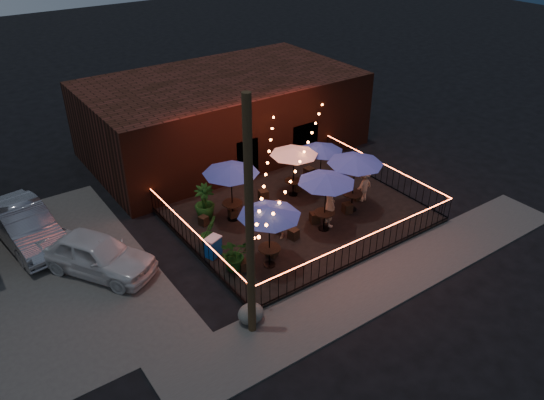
{
  "coord_description": "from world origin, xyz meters",
  "views": [
    {
      "loc": [
        -12.16,
        -13.34,
        12.33
      ],
      "look_at": [
        -1.47,
        1.89,
        1.41
      ],
      "focal_mm": 35.0,
      "sensor_mm": 36.0,
      "label": 1
    }
  ],
  "objects_px": {
    "utility_pole": "(250,227)",
    "cafe_table_2": "(327,179)",
    "cafe_table_1": "(231,170)",
    "cooler": "(213,247)",
    "cafe_table_3": "(294,152)",
    "boulder": "(251,314)",
    "cafe_table_0": "(269,212)",
    "cafe_table_4": "(356,160)",
    "cafe_table_5": "(322,148)"
  },
  "relations": [
    {
      "from": "utility_pole",
      "to": "cafe_table_3",
      "type": "bearing_deg",
      "value": 44.34
    },
    {
      "from": "cafe_table_3",
      "to": "cafe_table_0",
      "type": "bearing_deg",
      "value": -136.37
    },
    {
      "from": "cafe_table_1",
      "to": "boulder",
      "type": "distance_m",
      "value": 6.54
    },
    {
      "from": "cafe_table_3",
      "to": "utility_pole",
      "type": "bearing_deg",
      "value": -135.66
    },
    {
      "from": "cafe_table_3",
      "to": "cafe_table_4",
      "type": "xyz_separation_m",
      "value": [
        1.3,
        -2.54,
        0.23
      ]
    },
    {
      "from": "cafe_table_1",
      "to": "cafe_table_5",
      "type": "xyz_separation_m",
      "value": [
        4.84,
        0.05,
        -0.35
      ]
    },
    {
      "from": "cafe_table_4",
      "to": "cooler",
      "type": "xyz_separation_m",
      "value": [
        -6.66,
        0.51,
        -2.0
      ]
    },
    {
      "from": "utility_pole",
      "to": "cafe_table_1",
      "type": "distance_m",
      "value": 6.73
    },
    {
      "from": "utility_pole",
      "to": "boulder",
      "type": "height_order",
      "value": "utility_pole"
    },
    {
      "from": "boulder",
      "to": "cafe_table_3",
      "type": "bearing_deg",
      "value": 43.47
    },
    {
      "from": "cooler",
      "to": "cafe_table_1",
      "type": "bearing_deg",
      "value": 21.62
    },
    {
      "from": "cafe_table_1",
      "to": "cafe_table_2",
      "type": "relative_size",
      "value": 0.91
    },
    {
      "from": "cafe_table_4",
      "to": "cooler",
      "type": "distance_m",
      "value": 6.97
    },
    {
      "from": "cooler",
      "to": "cafe_table_2",
      "type": "bearing_deg",
      "value": -33.03
    },
    {
      "from": "cafe_table_2",
      "to": "cafe_table_4",
      "type": "height_order",
      "value": "cafe_table_4"
    },
    {
      "from": "cafe_table_0",
      "to": "cooler",
      "type": "xyz_separation_m",
      "value": [
        -1.42,
        1.72,
        -1.91
      ]
    },
    {
      "from": "cafe_table_1",
      "to": "cafe_table_5",
      "type": "bearing_deg",
      "value": 0.58
    },
    {
      "from": "utility_pole",
      "to": "cafe_table_2",
      "type": "height_order",
      "value": "utility_pole"
    },
    {
      "from": "cafe_table_0",
      "to": "cafe_table_5",
      "type": "distance_m",
      "value": 6.49
    },
    {
      "from": "utility_pole",
      "to": "cafe_table_0",
      "type": "distance_m",
      "value": 3.64
    },
    {
      "from": "cafe_table_3",
      "to": "cafe_table_2",
      "type": "bearing_deg",
      "value": -102.74
    },
    {
      "from": "cafe_table_2",
      "to": "cafe_table_4",
      "type": "bearing_deg",
      "value": 13.75
    },
    {
      "from": "utility_pole",
      "to": "cafe_table_1",
      "type": "height_order",
      "value": "utility_pole"
    },
    {
      "from": "cafe_table_2",
      "to": "cooler",
      "type": "distance_m",
      "value": 5.15
    },
    {
      "from": "cafe_table_5",
      "to": "cooler",
      "type": "xyz_separation_m",
      "value": [
        -6.81,
        -1.87,
        -1.61
      ]
    },
    {
      "from": "cafe_table_0",
      "to": "cafe_table_5",
      "type": "xyz_separation_m",
      "value": [
        5.4,
        3.59,
        -0.31
      ]
    },
    {
      "from": "utility_pole",
      "to": "cafe_table_0",
      "type": "relative_size",
      "value": 2.69
    },
    {
      "from": "cafe_table_0",
      "to": "cafe_table_2",
      "type": "relative_size",
      "value": 0.97
    },
    {
      "from": "cafe_table_0",
      "to": "cafe_table_1",
      "type": "xyz_separation_m",
      "value": [
        0.56,
        3.54,
        0.04
      ]
    },
    {
      "from": "utility_pole",
      "to": "cafe_table_5",
      "type": "relative_size",
      "value": 3.08
    },
    {
      "from": "cafe_table_3",
      "to": "cooler",
      "type": "bearing_deg",
      "value": -159.24
    },
    {
      "from": "cafe_table_0",
      "to": "boulder",
      "type": "relative_size",
      "value": 3.32
    },
    {
      "from": "cafe_table_1",
      "to": "boulder",
      "type": "bearing_deg",
      "value": -115.93
    },
    {
      "from": "cafe_table_2",
      "to": "cafe_table_0",
      "type": "bearing_deg",
      "value": -167.41
    },
    {
      "from": "cafe_table_2",
      "to": "boulder",
      "type": "height_order",
      "value": "cafe_table_2"
    },
    {
      "from": "cafe_table_1",
      "to": "cooler",
      "type": "relative_size",
      "value": 3.38
    },
    {
      "from": "utility_pole",
      "to": "cafe_table_4",
      "type": "relative_size",
      "value": 2.98
    },
    {
      "from": "cafe_table_0",
      "to": "cafe_table_1",
      "type": "relative_size",
      "value": 1.07
    },
    {
      "from": "utility_pole",
      "to": "cafe_table_3",
      "type": "xyz_separation_m",
      "value": [
        6.26,
        6.11,
        -1.67
      ]
    },
    {
      "from": "cafe_table_4",
      "to": "utility_pole",
      "type": "bearing_deg",
      "value": -154.71
    },
    {
      "from": "cafe_table_2",
      "to": "boulder",
      "type": "relative_size",
      "value": 3.42
    },
    {
      "from": "cafe_table_2",
      "to": "cafe_table_4",
      "type": "relative_size",
      "value": 1.14
    },
    {
      "from": "cafe_table_5",
      "to": "boulder",
      "type": "relative_size",
      "value": 2.9
    },
    {
      "from": "cafe_table_1",
      "to": "cafe_table_4",
      "type": "xyz_separation_m",
      "value": [
        4.69,
        -2.33,
        0.04
      ]
    },
    {
      "from": "cafe_table_5",
      "to": "cafe_table_3",
      "type": "bearing_deg",
      "value": 173.51
    },
    {
      "from": "utility_pole",
      "to": "cafe_table_2",
      "type": "relative_size",
      "value": 2.61
    },
    {
      "from": "cafe_table_3",
      "to": "cafe_table_1",
      "type": "bearing_deg",
      "value": -176.37
    },
    {
      "from": "cafe_table_3",
      "to": "boulder",
      "type": "distance_m",
      "value": 8.61
    },
    {
      "from": "cafe_table_2",
      "to": "cafe_table_3",
      "type": "distance_m",
      "value": 3.11
    },
    {
      "from": "cafe_table_1",
      "to": "cafe_table_4",
      "type": "relative_size",
      "value": 1.04
    }
  ]
}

